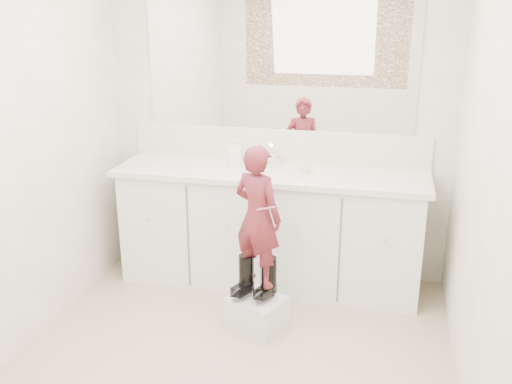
# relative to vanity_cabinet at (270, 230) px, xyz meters

# --- Properties ---
(floor) EXTENTS (3.00, 3.00, 0.00)m
(floor) POSITION_rel_vanity_cabinet_xyz_m (0.00, -1.23, -0.42)
(floor) COLOR #8F715D
(floor) RESTS_ON ground
(wall_back) EXTENTS (2.60, 0.00, 2.60)m
(wall_back) POSITION_rel_vanity_cabinet_xyz_m (0.00, 0.27, 0.77)
(wall_back) COLOR #BEB6A2
(wall_back) RESTS_ON floor
(wall_front) EXTENTS (2.60, 0.00, 2.60)m
(wall_front) POSITION_rel_vanity_cabinet_xyz_m (0.00, -2.73, 0.77)
(wall_front) COLOR #BEB6A2
(wall_front) RESTS_ON floor
(wall_right) EXTENTS (0.00, 3.00, 3.00)m
(wall_right) POSITION_rel_vanity_cabinet_xyz_m (1.30, -1.23, 0.78)
(wall_right) COLOR #BEB6A2
(wall_right) RESTS_ON floor
(vanity_cabinet) EXTENTS (2.20, 0.55, 0.85)m
(vanity_cabinet) POSITION_rel_vanity_cabinet_xyz_m (0.00, 0.00, 0.00)
(vanity_cabinet) COLOR silver
(vanity_cabinet) RESTS_ON floor
(countertop) EXTENTS (2.28, 0.58, 0.04)m
(countertop) POSITION_rel_vanity_cabinet_xyz_m (0.00, -0.01, 0.45)
(countertop) COLOR beige
(countertop) RESTS_ON vanity_cabinet
(backsplash) EXTENTS (2.28, 0.03, 0.25)m
(backsplash) POSITION_rel_vanity_cabinet_xyz_m (0.00, 0.26, 0.59)
(backsplash) COLOR beige
(backsplash) RESTS_ON countertop
(mirror) EXTENTS (2.00, 0.02, 1.00)m
(mirror) POSITION_rel_vanity_cabinet_xyz_m (0.00, 0.26, 1.22)
(mirror) COLOR white
(mirror) RESTS_ON wall_back
(dot_panel) EXTENTS (2.00, 0.01, 1.20)m
(dot_panel) POSITION_rel_vanity_cabinet_xyz_m (0.00, -2.71, 1.22)
(dot_panel) COLOR #472819
(dot_panel) RESTS_ON wall_front
(faucet) EXTENTS (0.08, 0.08, 0.10)m
(faucet) POSITION_rel_vanity_cabinet_xyz_m (0.00, 0.15, 0.52)
(faucet) COLOR silver
(faucet) RESTS_ON countertop
(cup) EXTENTS (0.14, 0.14, 0.10)m
(cup) POSITION_rel_vanity_cabinet_xyz_m (0.25, 0.00, 0.52)
(cup) COLOR beige
(cup) RESTS_ON countertop
(soap_bottle) EXTENTS (0.10, 0.10, 0.19)m
(soap_bottle) POSITION_rel_vanity_cabinet_xyz_m (-0.28, 0.07, 0.56)
(soap_bottle) COLOR silver
(soap_bottle) RESTS_ON countertop
(step_stool) EXTENTS (0.43, 0.40, 0.22)m
(step_stool) POSITION_rel_vanity_cabinet_xyz_m (0.06, -0.67, -0.32)
(step_stool) COLOR silver
(step_stool) RESTS_ON floor
(boot_left) EXTENTS (0.17, 0.22, 0.29)m
(boot_left) POSITION_rel_vanity_cabinet_xyz_m (-0.02, -0.65, -0.06)
(boot_left) COLOR black
(boot_left) RESTS_ON step_stool
(boot_right) EXTENTS (0.17, 0.22, 0.29)m
(boot_right) POSITION_rel_vanity_cabinet_xyz_m (0.13, -0.65, -0.06)
(boot_right) COLOR black
(boot_right) RESTS_ON step_stool
(toddler) EXTENTS (0.40, 0.34, 0.92)m
(toddler) POSITION_rel_vanity_cabinet_xyz_m (0.06, -0.65, 0.35)
(toddler) COLOR #A2323D
(toddler) RESTS_ON step_stool
(toothbrush) EXTENTS (0.13, 0.07, 0.06)m
(toothbrush) POSITION_rel_vanity_cabinet_xyz_m (0.13, -0.73, 0.44)
(toothbrush) COLOR #E75A9D
(toothbrush) RESTS_ON toddler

